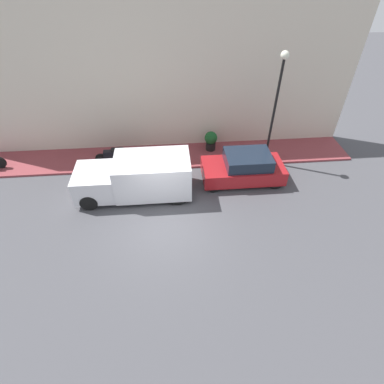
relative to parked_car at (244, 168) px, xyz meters
The scene contains 8 objects.
ground_plane 4.81m from the parked_car, 126.39° to the left, with size 60.00×60.00×0.00m, color #47474C.
sidewalk 4.48m from the parked_car, 59.88° to the left, with size 2.25×19.86×0.11m.
building_facade 5.94m from the parked_car, 47.62° to the left, with size 0.30×19.86×7.13m.
parked_car is the anchor object (origin of this frame).
delivery_van 5.08m from the parked_car, 97.11° to the left, with size 2.01×5.05×1.86m.
motorcycle_black 6.47m from the parked_car, 74.42° to the left, with size 0.30×2.05×0.87m.
streetlamp 3.59m from the parked_car, 47.88° to the right, with size 0.35×0.35×5.41m.
potted_plant 2.91m from the parked_car, 24.84° to the left, with size 0.69×0.69×1.06m.
Camera 1 is at (-8.43, -0.39, 9.09)m, focal length 28.00 mm.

